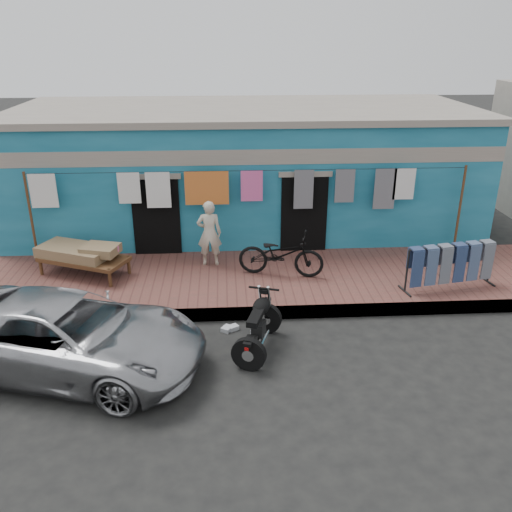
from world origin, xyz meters
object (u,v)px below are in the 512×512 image
at_px(jeans_rack, 450,265).
at_px(charpoy, 84,260).
at_px(car, 67,334).
at_px(motorcycle, 258,325).
at_px(seated_person, 209,233).
at_px(bicycle, 281,250).

bearing_deg(jeans_rack, charpoy, 171.72).
bearing_deg(car, jeans_rack, -57.71).
bearing_deg(motorcycle, jeans_rack, 41.13).
height_order(seated_person, jeans_rack, seated_person).
xyz_separation_m(car, motorcycle, (3.15, 0.37, -0.14)).
xyz_separation_m(motorcycle, charpoy, (-3.63, 2.90, 0.08)).
height_order(motorcycle, jeans_rack, jeans_rack).
distance_m(car, charpoy, 3.31).
bearing_deg(car, motorcycle, -67.48).
bearing_deg(jeans_rack, car, -163.43).
distance_m(bicycle, motorcycle, 2.71).
relative_size(charpoy, jeans_rack, 1.06).
bearing_deg(car, charpoy, 24.11).
bearing_deg(motorcycle, seated_person, 122.79).
xyz_separation_m(bicycle, motorcycle, (-0.67, -2.60, -0.34)).
bearing_deg(bicycle, charpoy, 99.36).
distance_m(car, bicycle, 4.84).
distance_m(bicycle, charpoy, 4.32).
distance_m(motorcycle, charpoy, 4.65).
distance_m(charpoy, jeans_rack, 7.81).
height_order(seated_person, motorcycle, seated_person).
relative_size(seated_person, motorcycle, 0.91).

